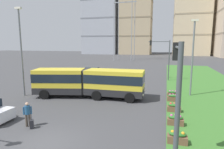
# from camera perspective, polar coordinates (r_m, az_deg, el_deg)

# --- Properties ---
(ground_plane) EXTENTS (260.00, 260.00, 0.00)m
(ground_plane) POSITION_cam_1_polar(r_m,az_deg,el_deg) (12.46, -19.11, -18.69)
(ground_plane) COLOR #424244
(grass_median) EXTENTS (10.00, 70.00, 0.08)m
(grass_median) POSITION_cam_1_polar(r_m,az_deg,el_deg) (20.45, 30.10, -8.28)
(grass_median) COLOR #3D752D
(grass_median) RESTS_ON ground_plane
(articulated_bus) EXTENTS (12.01, 4.12, 3.00)m
(articulated_bus) POSITION_cam_1_polar(r_m,az_deg,el_deg) (20.81, -6.93, -2.23)
(articulated_bus) COLOR yellow
(articulated_bus) RESTS_ON ground
(car_black_sedan) EXTENTS (4.50, 2.23, 1.58)m
(car_black_sedan) POSITION_cam_1_polar(r_m,az_deg,el_deg) (34.27, -5.96, 0.70)
(car_black_sedan) COLOR black
(car_black_sedan) RESTS_ON ground
(pedestrian_crossing) EXTENTS (0.50, 0.37, 1.74)m
(pedestrian_crossing) POSITION_cam_1_polar(r_m,az_deg,el_deg) (14.79, -23.68, -10.26)
(pedestrian_crossing) COLOR #4C4238
(pedestrian_crossing) RESTS_ON ground
(rolling_suitcase) EXTENTS (0.40, 0.43, 0.97)m
(rolling_suitcase) POSITION_cam_1_polar(r_m,az_deg,el_deg) (14.61, -22.61, -13.32)
(rolling_suitcase) COLOR #232328
(rolling_suitcase) RESTS_ON ground
(flower_planter_0) EXTENTS (1.10, 0.56, 0.74)m
(flower_planter_0) POSITION_cam_1_polar(r_m,az_deg,el_deg) (12.18, 18.75, -17.11)
(flower_planter_0) COLOR brown
(flower_planter_0) RESTS_ON grass_median
(flower_planter_1) EXTENTS (1.10, 0.56, 0.74)m
(flower_planter_1) POSITION_cam_1_polar(r_m,az_deg,el_deg) (14.59, 18.23, -12.61)
(flower_planter_1) COLOR brown
(flower_planter_1) RESTS_ON grass_median
(flower_planter_2) EXTENTS (1.10, 0.56, 0.74)m
(flower_planter_2) POSITION_cam_1_polar(r_m,az_deg,el_deg) (17.24, 17.86, -9.21)
(flower_planter_2) COLOR brown
(flower_planter_2) RESTS_ON grass_median
(flower_planter_3) EXTENTS (1.10, 0.56, 0.74)m
(flower_planter_3) POSITION_cam_1_polar(r_m,az_deg,el_deg) (20.19, 17.57, -6.53)
(flower_planter_3) COLOR brown
(flower_planter_3) RESTS_ON grass_median
(flower_planter_4) EXTENTS (1.10, 0.56, 0.74)m
(flower_planter_4) POSITION_cam_1_polar(r_m,az_deg,el_deg) (21.67, 17.45, -5.47)
(flower_planter_4) COLOR brown
(flower_planter_4) RESTS_ON grass_median
(traffic_light_far_right) EXTENTS (3.24, 0.28, 6.25)m
(traffic_light_far_right) POSITION_cam_1_polar(r_m,az_deg,el_deg) (30.99, 14.72, 6.04)
(traffic_light_far_right) COLOR #474C51
(traffic_light_far_right) RESTS_ON ground
(traffic_light_near_right) EXTENTS (0.28, 3.53, 5.77)m
(traffic_light_near_right) POSITION_cam_1_polar(r_m,az_deg,el_deg) (7.32, 18.48, -5.12)
(traffic_light_near_right) COLOR #474C51
(traffic_light_near_right) RESTS_ON ground
(streetlight_left) EXTENTS (0.70, 0.28, 9.48)m
(streetlight_left) POSITION_cam_1_polar(r_m,az_deg,el_deg) (23.02, -25.25, 6.91)
(streetlight_left) COLOR slate
(streetlight_left) RESTS_ON ground
(streetlight_median) EXTENTS (0.70, 0.28, 8.24)m
(streetlight_median) POSITION_cam_1_polar(r_m,az_deg,el_deg) (22.49, 22.73, 5.43)
(streetlight_median) COLOR slate
(streetlight_median) RESTS_ON ground
(apartment_tower_west) EXTENTS (19.75, 16.47, 38.56)m
(apartment_tower_west) POSITION_cam_1_polar(r_m,az_deg,el_deg) (115.51, -2.91, 15.79)
(apartment_tower_west) COLOR #9EA3AD
(apartment_tower_west) RESTS_ON ground
(apartment_tower_westcentre) EXTENTS (16.76, 14.60, 47.53)m
(apartment_tower_westcentre) POSITION_cam_1_polar(r_m,az_deg,el_deg) (111.79, 7.24, 18.28)
(apartment_tower_westcentre) COLOR tan
(apartment_tower_westcentre) RESTS_ON ground
(apartment_tower_centre) EXTENTS (16.78, 15.88, 48.40)m
(apartment_tower_centre) POSITION_cam_1_polar(r_m,az_deg,el_deg) (108.81, 22.63, 18.17)
(apartment_tower_centre) COLOR beige
(apartment_tower_centre) RESTS_ON ground
(transmission_pylon) EXTENTS (9.00, 6.24, 29.96)m
(transmission_pylon) POSITION_cam_1_polar(r_m,az_deg,el_deg) (69.11, 3.80, 17.93)
(transmission_pylon) COLOR gray
(transmission_pylon) RESTS_ON ground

